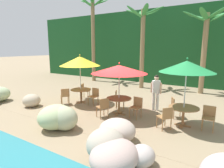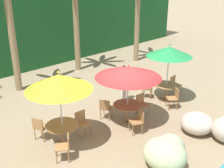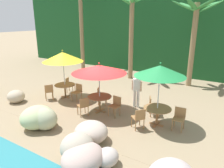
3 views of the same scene
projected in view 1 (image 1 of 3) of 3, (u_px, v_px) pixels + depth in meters
The scene contains 23 objects.
ground_plane at pixel (122, 113), 8.73m from camera, with size 120.00×120.00×0.00m, color #937F60.
terrace_deck at pixel (122, 112), 8.73m from camera, with size 18.00×5.20×0.01m.
foliage_backdrop at pixel (175, 47), 15.68m from camera, with size 28.00×2.40×6.00m.
rock_seawall at pixel (63, 121), 6.70m from camera, with size 13.38×3.23×0.89m.
umbrella_yellow at pixel (80, 61), 9.91m from camera, with size 2.12×2.12×2.60m.
dining_table_yellow at pixel (81, 92), 10.21m from camera, with size 1.10×1.10×0.74m.
chair_yellow_seaward at pixel (94, 95), 9.83m from camera, with size 0.44×0.45×0.87m.
chair_yellow_inland at pixel (84, 90), 11.07m from camera, with size 0.55×0.55×0.87m.
chair_yellow_left at pixel (65, 95), 9.84m from camera, with size 0.59×0.59×0.87m.
umbrella_red at pixel (119, 69), 8.18m from camera, with size 2.44×2.44×2.31m.
dining_table_red at pixel (119, 101), 8.44m from camera, with size 1.10×1.10×0.74m.
chair_red_seaward at pixel (137, 106), 8.02m from camera, with size 0.46×0.47×0.87m.
chair_red_inland at pixel (118, 98), 9.30m from camera, with size 0.57×0.56×0.87m.
chair_red_left at pixel (103, 106), 7.95m from camera, with size 0.57×0.57×0.87m.
umbrella_green at pixel (187, 67), 6.83m from camera, with size 1.96×1.96×2.58m.
dining_table_green at pixel (184, 110), 7.14m from camera, with size 1.10×1.10×0.74m.
chair_green_seaward at pixel (209, 116), 6.82m from camera, with size 0.44×0.44×0.87m.
chair_green_inland at pixel (175, 106), 7.99m from camera, with size 0.57×0.57×0.87m.
chair_green_left at pixel (166, 116), 6.79m from camera, with size 0.60×0.59×0.87m.
palm_tree_nearest at pixel (93, 28), 16.39m from camera, with size 3.00×2.85×7.12m.
palm_tree_second at pixel (143, 35), 13.52m from camera, with size 2.84×2.55×5.72m.
palm_tree_third at pixel (206, 36), 11.81m from camera, with size 2.90×2.97×5.20m.
waiter_in_white at pixel (156, 90), 8.86m from camera, with size 0.52×0.36×1.70m.
Camera 1 is at (4.01, -7.32, 2.92)m, focal length 30.54 mm.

